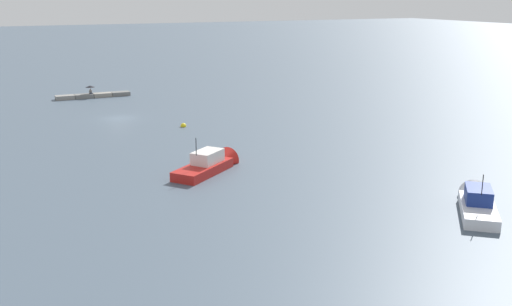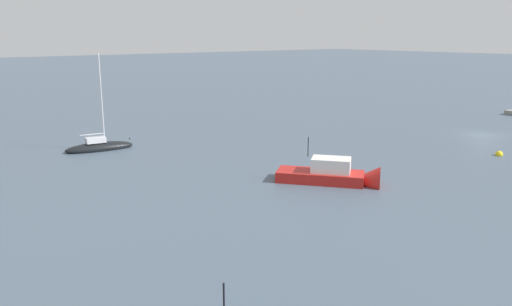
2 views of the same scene
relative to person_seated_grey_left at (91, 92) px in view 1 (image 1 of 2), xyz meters
name	(u,v)px [view 1 (image 1 of 2)]	position (x,y,z in m)	size (l,w,h in m)	color
ground_plane	(119,118)	(-0.35, 17.99, -0.88)	(500.00, 500.00, 0.00)	#475666
seawall_pier	(93,95)	(-0.35, 0.01, -0.57)	(11.34, 1.60, 0.63)	slate
person_seated_grey_left	(91,92)	(0.00, 0.00, 0.00)	(0.47, 0.65, 0.73)	#1E2333
umbrella_open_black	(90,86)	(0.01, 0.01, 0.87)	(1.46, 1.46, 1.31)	black
motorboat_red_near	(211,165)	(-2.73, 45.17, -0.41)	(7.75, 6.75, 4.44)	red
motorboat_white_mid	(477,204)	(-17.09, 63.33, -0.43)	(6.67, 7.36, 4.28)	silver
mooring_buoy_near	(183,126)	(-6.33, 26.35, -0.76)	(0.69, 0.69, 0.69)	yellow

